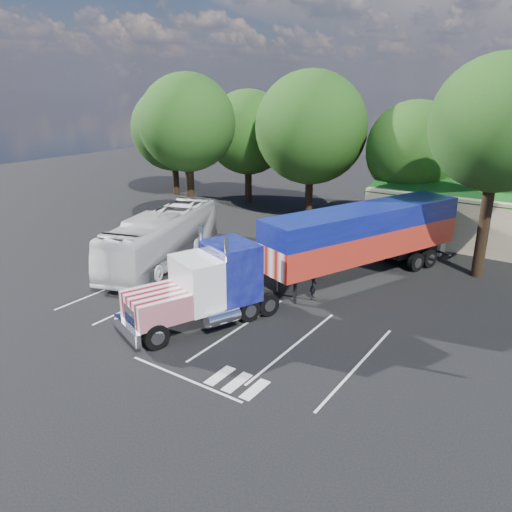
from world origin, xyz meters
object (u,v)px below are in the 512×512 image
Objects in this scene: semi_truck at (328,245)px; bicycle at (298,268)px; silver_sedan at (501,245)px; tour_bus at (162,238)px; woman at (313,286)px.

semi_truck is 3.61m from bicycle.
tour_bus is at bearing 137.45° from silver_sedan.
tour_bus is (-11.37, -2.20, -0.95)m from semi_truck.
semi_truck is 1.76× the size of tour_bus.
tour_bus is at bearing -147.52° from semi_truck.
semi_truck is at bearing -5.80° from tour_bus.
woman is 11.55m from tour_bus.
silver_sedan is (10.18, 11.64, 0.32)m from bicycle.
silver_sedan is at bearing 21.44° from tour_bus.
semi_truck is 14.01× the size of bicycle.
bicycle is at bearing 148.08° from silver_sedan.
tour_bus is (-11.50, -0.33, 1.00)m from woman.
woman is 0.96× the size of bicycle.
tour_bus is (-8.80, -3.29, 1.35)m from bicycle.
bicycle is at bearing 3.77° from tour_bus.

